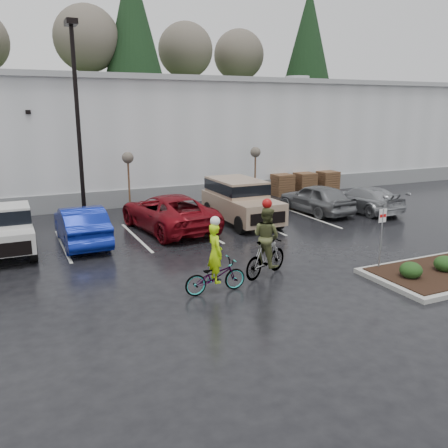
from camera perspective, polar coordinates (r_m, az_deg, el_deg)
name	(u,v)px	position (r m, az deg, el deg)	size (l,w,h in m)	color
ground	(286,292)	(14.55, 7.41, -8.08)	(120.00, 120.00, 0.00)	black
warehouse	(117,134)	(34.20, -12.71, 10.52)	(60.50, 15.50, 7.20)	silver
wooded_ridge	(72,130)	(56.89, -17.80, 10.72)	(80.00, 25.00, 6.00)	#223A18
lamppost	(77,101)	(23.60, -17.32, 13.89)	(0.50, 1.00, 9.22)	black
sapling_mid	(128,161)	(25.19, -11.49, 7.44)	(0.60, 0.60, 3.20)	#44301B
sapling_east	(255,155)	(27.90, 3.80, 8.27)	(0.60, 0.60, 3.20)	#44301B
pallet_stack_a	(282,185)	(30.27, 7.00, 4.71)	(1.20, 1.20, 1.35)	#44301B
pallet_stack_b	(305,183)	(31.19, 9.67, 4.88)	(1.20, 1.20, 1.35)	#44301B
pallet_stack_c	(327,181)	(32.23, 12.32, 5.05)	(1.20, 1.20, 1.35)	#44301B
shrub_a	(411,270)	(16.14, 21.57, -5.19)	(0.70, 0.70, 0.52)	#133614
shrub_b	(445,264)	(17.22, 25.04, -4.36)	(0.70, 0.70, 0.52)	#133614
fire_lane_sign	(381,232)	(16.53, 18.41, -0.89)	(0.30, 0.05, 2.20)	gray
pickup_white	(3,227)	(19.98, -25.03, -0.29)	(2.10, 5.20, 1.96)	#BAB9B6
car_blue	(81,225)	(20.03, -16.79, -0.12)	(1.66, 4.76, 1.57)	navy
car_red	(168,212)	(21.53, -6.75, 1.43)	(2.72, 5.91, 1.64)	maroon
suv_tan	(242,202)	(22.67, 2.14, 2.68)	(2.20, 5.10, 2.06)	#9D826A
car_grey	(316,198)	(25.34, 11.02, 3.04)	(1.84, 4.58, 1.56)	slate
car_far_silver	(363,199)	(26.27, 16.41, 2.89)	(1.92, 4.71, 1.37)	#989B9F
cyclist_hivis	(215,269)	(14.14, -1.05, -5.48)	(1.94, 0.69, 2.35)	#3F3F44
cyclist_olive	(266,249)	(15.54, 5.08, -2.96)	(2.06, 1.34, 2.59)	#3F3F44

